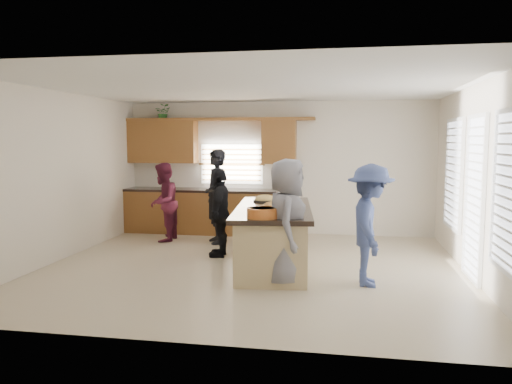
% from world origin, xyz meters
% --- Properties ---
extents(floor, '(6.50, 6.50, 0.00)m').
position_xyz_m(floor, '(0.00, 0.00, 0.00)').
color(floor, '#C4B392').
rests_on(floor, ground).
extents(room_shell, '(6.52, 6.02, 2.81)m').
position_xyz_m(room_shell, '(0.00, 0.00, 1.90)').
color(room_shell, silver).
rests_on(room_shell, ground).
extents(back_cabinetry, '(4.08, 0.66, 2.46)m').
position_xyz_m(back_cabinetry, '(-1.47, 2.73, 0.91)').
color(back_cabinetry, brown).
rests_on(back_cabinetry, ground).
extents(right_wall_glazing, '(0.06, 4.00, 2.25)m').
position_xyz_m(right_wall_glazing, '(3.22, -0.13, 1.34)').
color(right_wall_glazing, white).
rests_on(right_wall_glazing, ground).
extents(island, '(1.43, 2.81, 0.95)m').
position_xyz_m(island, '(0.32, 0.13, 0.45)').
color(island, tan).
rests_on(island, ground).
extents(platter_front, '(0.41, 0.41, 0.17)m').
position_xyz_m(platter_front, '(0.36, -0.05, 0.98)').
color(platter_front, black).
rests_on(platter_front, island).
extents(platter_mid, '(0.45, 0.45, 0.18)m').
position_xyz_m(platter_mid, '(0.47, 0.23, 0.98)').
color(platter_mid, black).
rests_on(platter_mid, island).
extents(platter_back, '(0.41, 0.41, 0.17)m').
position_xyz_m(platter_back, '(0.07, 0.83, 0.98)').
color(platter_back, black).
rests_on(platter_back, island).
extents(salad_bowl, '(0.42, 0.42, 0.14)m').
position_xyz_m(salad_bowl, '(0.32, -0.98, 1.03)').
color(salad_bowl, '#CC6625').
rests_on(salad_bowl, island).
extents(clear_cup, '(0.09, 0.09, 0.09)m').
position_xyz_m(clear_cup, '(0.75, -0.82, 1.00)').
color(clear_cup, white).
rests_on(clear_cup, island).
extents(plate_stack, '(0.20, 0.20, 0.05)m').
position_xyz_m(plate_stack, '(0.08, 1.17, 0.98)').
color(plate_stack, '#B586C3').
rests_on(plate_stack, island).
extents(flower_vase, '(0.14, 0.14, 0.44)m').
position_xyz_m(flower_vase, '(0.25, 1.28, 1.19)').
color(flower_vase, silver).
rests_on(flower_vase, island).
extents(potted_plant, '(0.36, 0.32, 0.36)m').
position_xyz_m(potted_plant, '(-2.47, 2.82, 2.58)').
color(potted_plant, '#2F7730').
rests_on(potted_plant, back_cabinetry).
extents(woman_left_back, '(0.69, 0.79, 1.82)m').
position_xyz_m(woman_left_back, '(-1.03, 1.73, 0.91)').
color(woman_left_back, black).
rests_on(woman_left_back, ground).
extents(woman_left_mid, '(0.62, 0.78, 1.55)m').
position_xyz_m(woman_left_mid, '(-2.10, 1.72, 0.78)').
color(woman_left_mid, maroon).
rests_on(woman_left_mid, ground).
extents(woman_left_front, '(0.42, 0.91, 1.51)m').
position_xyz_m(woman_left_front, '(-0.68, 0.68, 0.75)').
color(woman_left_front, black).
rests_on(woman_left_front, ground).
extents(woman_right_back, '(0.63, 1.09, 1.68)m').
position_xyz_m(woman_right_back, '(1.76, -0.65, 0.84)').
color(woman_right_back, '#3B4B81').
rests_on(woman_right_back, ground).
extents(woman_right_front, '(0.62, 0.89, 1.75)m').
position_xyz_m(woman_right_front, '(0.64, -0.86, 0.87)').
color(woman_right_front, gray).
rests_on(woman_right_front, ground).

